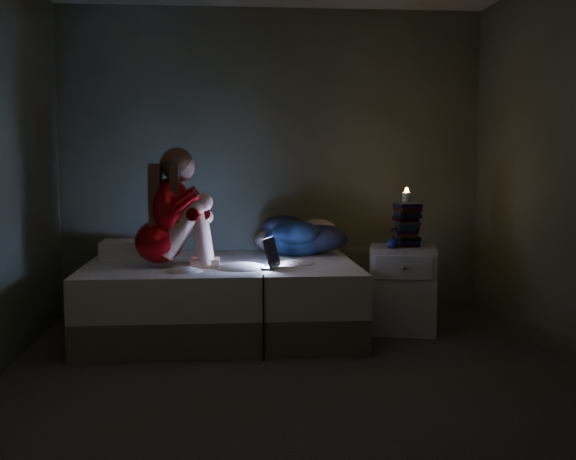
{
  "coord_description": "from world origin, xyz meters",
  "views": [
    {
      "loc": [
        -0.42,
        -4.33,
        1.3
      ],
      "look_at": [
        0.05,
        1.0,
        0.8
      ],
      "focal_mm": 45.25,
      "sensor_mm": 36.0,
      "label": 1
    }
  ],
  "objects": [
    {
      "name": "blue_orb",
      "position": [
        0.86,
        0.93,
        0.7
      ],
      "size": [
        0.08,
        0.08,
        0.08
      ],
      "primitive_type": "sphere",
      "color": "navy",
      "rests_on": "nightstand"
    },
    {
      "name": "pillow",
      "position": [
        -1.15,
        1.44,
        0.62
      ],
      "size": [
        0.47,
        0.33,
        0.13
      ],
      "primitive_type": "cube",
      "color": "silver",
      "rests_on": "bed"
    },
    {
      "name": "wall_front",
      "position": [
        0.0,
        -1.91,
        1.3
      ],
      "size": [
        3.6,
        0.02,
        2.6
      ],
      "primitive_type": "cube",
      "color": "#5E6451",
      "rests_on": "ground"
    },
    {
      "name": "nightstand",
      "position": [
        0.94,
        1.07,
        0.33
      ],
      "size": [
        0.58,
        0.54,
        0.66
      ],
      "primitive_type": "cube",
      "rotation": [
        0.0,
        0.0,
        -0.23
      ],
      "color": "silver",
      "rests_on": "ground"
    },
    {
      "name": "book_stack",
      "position": [
        0.97,
        1.09,
        0.83
      ],
      "size": [
        0.19,
        0.25,
        0.35
      ],
      "primitive_type": null,
      "color": "black",
      "rests_on": "nightstand"
    },
    {
      "name": "phone",
      "position": [
        0.86,
        0.99,
        0.67
      ],
      "size": [
        0.09,
        0.15,
        0.01
      ],
      "primitive_type": "cube",
      "rotation": [
        0.0,
        0.0,
        0.11
      ],
      "color": "black",
      "rests_on": "nightstand"
    },
    {
      "name": "clothes_pile",
      "position": [
        0.16,
        1.5,
        0.72
      ],
      "size": [
        0.69,
        0.63,
        0.33
      ],
      "primitive_type": null,
      "rotation": [
        0.0,
        0.0,
        -0.42
      ],
      "color": "navy",
      "rests_on": "bed"
    },
    {
      "name": "candle",
      "position": [
        0.97,
        1.09,
        1.05
      ],
      "size": [
        0.07,
        0.07,
        0.08
      ],
      "primitive_type": "cylinder",
      "color": "beige",
      "rests_on": "book_stack"
    },
    {
      "name": "woman",
      "position": [
        -0.89,
        0.9,
        0.98
      ],
      "size": [
        0.54,
        0.36,
        0.86
      ],
      "primitive_type": null,
      "rotation": [
        0.0,
        0.0,
        -0.02
      ],
      "color": "maroon",
      "rests_on": "bed"
    },
    {
      "name": "floor",
      "position": [
        0.0,
        0.0,
        -0.01
      ],
      "size": [
        3.6,
        3.8,
        0.02
      ],
      "primitive_type": "cube",
      "color": "black",
      "rests_on": "ground"
    },
    {
      "name": "bed",
      "position": [
        -0.45,
        1.1,
        0.28
      ],
      "size": [
        2.0,
        1.5,
        0.55
      ],
      "primitive_type": null,
      "color": "silver",
      "rests_on": "ground"
    },
    {
      "name": "wall_back",
      "position": [
        0.0,
        1.91,
        1.3
      ],
      "size": [
        3.6,
        0.02,
        2.6
      ],
      "primitive_type": "cube",
      "color": "#5E6451",
      "rests_on": "ground"
    },
    {
      "name": "laptop",
      "position": [
        -0.22,
        0.79,
        0.67
      ],
      "size": [
        0.39,
        0.34,
        0.23
      ],
      "primitive_type": null,
      "rotation": [
        0.0,
        0.0,
        -0.38
      ],
      "color": "black",
      "rests_on": "bed"
    }
  ]
}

